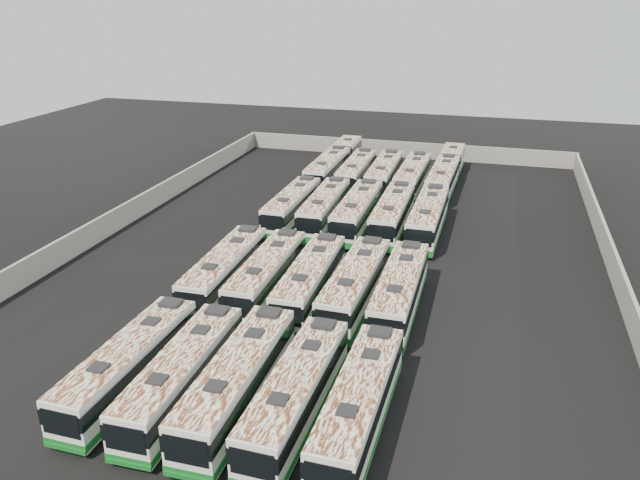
{
  "coord_description": "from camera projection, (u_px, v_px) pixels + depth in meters",
  "views": [
    {
      "loc": [
        12.2,
        -48.43,
        21.69
      ],
      "look_at": [
        -1.59,
        -0.44,
        1.6
      ],
      "focal_mm": 35.0,
      "sensor_mm": 36.0,
      "label": 1
    }
  ],
  "objects": [
    {
      "name": "bus_back_left",
      "position": [
        356.0,
        172.0,
        73.32
      ],
      "size": [
        2.66,
        11.98,
        3.37
      ],
      "rotation": [
        0.0,
        0.0,
        0.01
      ],
      "color": "beige",
      "rests_on": "ground"
    },
    {
      "name": "bus_front_center",
      "position": [
        238.0,
        381.0,
        34.09
      ],
      "size": [
        2.71,
        12.37,
        3.48
      ],
      "rotation": [
        0.0,
        0.0,
        0.01
      ],
      "color": "beige",
      "rests_on": "ground"
    },
    {
      "name": "bus_midfront_far_left",
      "position": [
        225.0,
        270.0,
        47.62
      ],
      "size": [
        2.85,
        12.19,
        3.42
      ],
      "rotation": [
        0.0,
        0.0,
        0.02
      ],
      "color": "beige",
      "rests_on": "ground"
    },
    {
      "name": "bus_midfront_right",
      "position": [
        355.0,
        285.0,
        45.16
      ],
      "size": [
        2.92,
        12.36,
        3.47
      ],
      "rotation": [
        0.0,
        0.0,
        -0.03
      ],
      "color": "beige",
      "rests_on": "ground"
    },
    {
      "name": "bus_back_right",
      "position": [
        412.0,
        177.0,
        71.42
      ],
      "size": [
        2.76,
        12.22,
        3.43
      ],
      "rotation": [
        0.0,
        0.0,
        -0.02
      ],
      "color": "beige",
      "rests_on": "ground"
    },
    {
      "name": "bus_front_left",
      "position": [
        182.0,
        375.0,
        34.76
      ],
      "size": [
        2.71,
        11.91,
        3.34
      ],
      "rotation": [
        0.0,
        0.0,
        0.02
      ],
      "color": "beige",
      "rests_on": "ground"
    },
    {
      "name": "bus_midfront_center",
      "position": [
        310.0,
        281.0,
        45.94
      ],
      "size": [
        2.82,
        12.17,
        3.41
      ],
      "rotation": [
        0.0,
        0.0,
        0.02
      ],
      "color": "beige",
      "rests_on": "ground"
    },
    {
      "name": "bus_midfront_far_right",
      "position": [
        400.0,
        291.0,
        44.28
      ],
      "size": [
        2.66,
        12.27,
        3.45
      ],
      "rotation": [
        0.0,
        0.0,
        0.01
      ],
      "color": "beige",
      "rests_on": "ground"
    },
    {
      "name": "bus_front_far_right",
      "position": [
        359.0,
        404.0,
        32.35
      ],
      "size": [
        2.68,
        11.9,
        3.34
      ],
      "rotation": [
        0.0,
        0.0,
        -0.01
      ],
      "color": "beige",
      "rests_on": "ground"
    },
    {
      "name": "ground",
      "position": [
        339.0,
        257.0,
        54.4
      ],
      "size": [
        140.0,
        140.0,
        0.0
      ],
      "primitive_type": "plane",
      "color": "black",
      "rests_on": "ground"
    },
    {
      "name": "bus_back_far_right",
      "position": [
        446.0,
        172.0,
        73.52
      ],
      "size": [
        3.01,
        18.71,
        3.38
      ],
      "rotation": [
        0.0,
        0.0,
        -0.03
      ],
      "color": "beige",
      "rests_on": "ground"
    },
    {
      "name": "perimeter_wall",
      "position": [
        339.0,
        245.0,
        53.99
      ],
      "size": [
        45.2,
        73.2,
        2.2
      ],
      "color": "slate",
      "rests_on": "ground"
    },
    {
      "name": "bus_midback_center",
      "position": [
        357.0,
        212.0,
        60.17
      ],
      "size": [
        2.64,
        12.36,
        3.48
      ],
      "rotation": [
        0.0,
        0.0,
        0.0
      ],
      "color": "beige",
      "rests_on": "ground"
    },
    {
      "name": "bus_midback_left",
      "position": [
        324.0,
        208.0,
        61.31
      ],
      "size": [
        2.84,
        12.09,
        3.39
      ],
      "rotation": [
        0.0,
        0.0,
        0.02
      ],
      "color": "beige",
      "rests_on": "ground"
    },
    {
      "name": "bus_back_far_left",
      "position": [
        335.0,
        163.0,
        77.1
      ],
      "size": [
        2.63,
        19.05,
        3.45
      ],
      "rotation": [
        0.0,
        0.0,
        0.0
      ],
      "color": "beige",
      "rests_on": "ground"
    },
    {
      "name": "bus_front_right",
      "position": [
        296.0,
        394.0,
        33.17
      ],
      "size": [
        2.8,
        11.97,
        3.36
      ],
      "rotation": [
        0.0,
        0.0,
        -0.02
      ],
      "color": "beige",
      "rests_on": "ground"
    },
    {
      "name": "bus_midback_far_right",
      "position": [
        428.0,
        218.0,
        58.55
      ],
      "size": [
        2.69,
        12.35,
        3.48
      ],
      "rotation": [
        0.0,
        0.0,
        -0.01
      ],
      "color": "beige",
      "rests_on": "ground"
    },
    {
      "name": "bus_midfront_left",
      "position": [
        267.0,
        275.0,
        46.99
      ],
      "size": [
        2.69,
        12.03,
        3.38
      ],
      "rotation": [
        0.0,
        0.0,
        0.01
      ],
      "color": "beige",
      "rests_on": "ground"
    },
    {
      "name": "bus_midback_far_left",
      "position": [
        292.0,
        206.0,
        62.02
      ],
      "size": [
        2.54,
        11.8,
        3.32
      ],
      "rotation": [
        0.0,
        0.0,
        -0.0
      ],
      "color": "beige",
      "rests_on": "ground"
    },
    {
      "name": "bus_back_center",
      "position": [
        384.0,
        174.0,
        72.35
      ],
      "size": [
        2.77,
        12.24,
        3.44
      ],
      "rotation": [
        0.0,
        0.0,
        0.02
      ],
      "color": "beige",
      "rests_on": "ground"
    },
    {
      "name": "bus_midback_right",
      "position": [
        392.0,
        214.0,
        59.57
      ],
      "size": [
        2.65,
        12.21,
        3.44
      ],
      "rotation": [
        0.0,
        0.0,
        0.01
      ],
      "color": "beige",
      "rests_on": "ground"
    },
    {
      "name": "bus_front_far_left",
      "position": [
        129.0,
        365.0,
        35.74
      ],
      "size": [
        2.74,
        11.9,
        3.34
      ],
      "rotation": [
        0.0,
        0.0,
        -0.02
      ],
      "color": "beige",
      "rests_on": "ground"
    }
  ]
}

